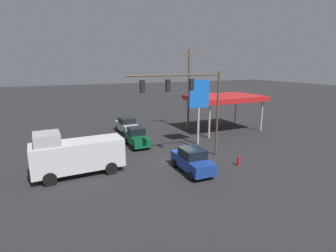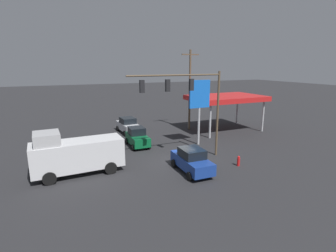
# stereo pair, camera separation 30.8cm
# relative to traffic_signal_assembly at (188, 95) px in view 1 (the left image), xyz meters

# --- Properties ---
(ground_plane) EXTENTS (200.00, 200.00, 0.00)m
(ground_plane) POSITION_rel_traffic_signal_assembly_xyz_m (1.23, 0.50, -5.88)
(ground_plane) COLOR #262628
(traffic_signal_assembly) EXTENTS (8.61, 0.43, 7.84)m
(traffic_signal_assembly) POSITION_rel_traffic_signal_assembly_xyz_m (0.00, 0.00, 0.00)
(traffic_signal_assembly) COLOR brown
(traffic_signal_assembly) RESTS_ON ground
(utility_pole) EXTENTS (2.40, 0.26, 10.23)m
(utility_pole) POSITION_rel_traffic_signal_assembly_xyz_m (-5.66, -10.10, -0.47)
(utility_pole) COLOR brown
(utility_pole) RESTS_ON ground
(gas_station_canopy) EXTENTS (9.15, 6.40, 4.52)m
(gas_station_canopy) POSITION_rel_traffic_signal_assembly_xyz_m (-9.76, -7.87, -1.71)
(gas_station_canopy) COLOR red
(gas_station_canopy) RESTS_ON ground
(price_sign) EXTENTS (2.33, 0.27, 6.87)m
(price_sign) POSITION_rel_traffic_signal_assembly_xyz_m (-3.30, -3.65, -0.83)
(price_sign) COLOR #B7B7BC
(price_sign) RESTS_ON ground
(sedan_far) EXTENTS (2.28, 4.50, 1.93)m
(sedan_far) POSITION_rel_traffic_signal_assembly_xyz_m (2.28, -11.60, -4.93)
(sedan_far) COLOR silver
(sedan_far) RESTS_ON ground
(sedan_waiting) EXTENTS (2.14, 4.44, 1.93)m
(sedan_waiting) POSITION_rel_traffic_signal_assembly_xyz_m (0.97, 2.58, -4.93)
(sedan_waiting) COLOR navy
(sedan_waiting) RESTS_ON ground
(hatchback_crossing) EXTENTS (2.02, 3.83, 1.97)m
(hatchback_crossing) POSITION_rel_traffic_signal_assembly_xyz_m (2.87, -5.76, -4.93)
(hatchback_crossing) COLOR #0C592D
(hatchback_crossing) RESTS_ON ground
(delivery_truck) EXTENTS (6.89, 2.78, 3.58)m
(delivery_truck) POSITION_rel_traffic_signal_assembly_xyz_m (9.43, -0.67, -4.18)
(delivery_truck) COLOR silver
(delivery_truck) RESTS_ON ground
(fire_hydrant) EXTENTS (0.24, 0.24, 0.88)m
(fire_hydrant) POSITION_rel_traffic_signal_assembly_xyz_m (-3.26, 3.11, -5.44)
(fire_hydrant) COLOR red
(fire_hydrant) RESTS_ON ground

